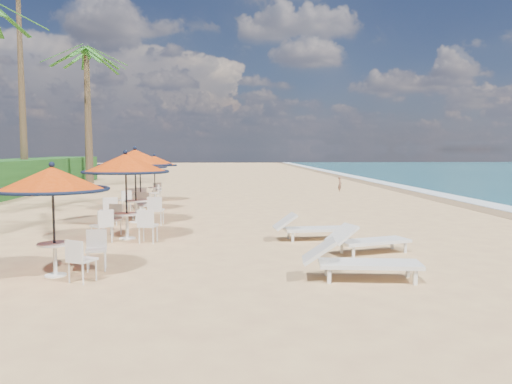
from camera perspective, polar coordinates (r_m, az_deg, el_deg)
ground at (r=9.97m, az=8.05°, el=-8.91°), size 160.00×160.00×0.00m
foam_strip at (r=22.64m, az=26.19°, el=-1.62°), size 1.20×140.00×0.04m
wetsand_band at (r=22.21m, az=24.18°, el=-1.67°), size 1.40×140.00×0.02m
station_0 at (r=9.94m, az=-21.82°, el=0.31°), size 2.06×2.06×2.15m
station_1 at (r=13.51m, az=-14.77°, el=1.98°), size 2.26×2.26×2.36m
station_2 at (r=16.53m, az=-13.65°, el=2.80°), size 2.37×2.37×2.47m
station_3 at (r=20.17m, az=-13.25°, el=2.62°), size 2.12×2.12×2.21m
station_4 at (r=23.41m, az=-11.52°, el=3.03°), size 2.08×2.08×2.16m
lounger_near at (r=9.30m, az=11.50°, el=-7.71°), size 2.19×0.93×0.76m
lounger_mid at (r=11.64m, az=12.47°, el=-5.33°), size 2.05×1.16×0.70m
lounger_far at (r=13.17m, az=6.09°, el=-4.02°), size 2.04×0.79×0.72m
palm_6 at (r=33.79m, az=-18.90°, el=14.15°), size 5.00×5.00×8.73m
palm_7 at (r=37.64m, az=-18.69°, el=13.74°), size 5.00×5.00×9.12m
person at (r=28.43m, az=9.56°, el=0.95°), size 0.29×0.37×0.90m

